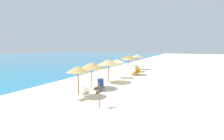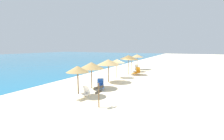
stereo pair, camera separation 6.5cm
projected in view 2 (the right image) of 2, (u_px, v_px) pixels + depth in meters
ground_plane at (128, 78)px, 22.29m from camera, size 160.00×160.00×0.00m
dune_ridge at (209, 75)px, 16.26m from camera, size 55.43×10.62×2.82m
beach_umbrella_0 at (78, 69)px, 13.66m from camera, size 1.91×1.91×2.60m
beach_umbrella_1 at (91, 65)px, 16.33m from camera, size 2.49×2.49×2.64m
beach_umbrella_2 at (108, 62)px, 19.20m from camera, size 2.68×2.68×2.69m
beach_umbrella_3 at (117, 61)px, 21.98m from camera, size 2.07×2.07×2.49m
beach_umbrella_4 at (128, 57)px, 24.26m from camera, size 2.52×2.52×2.91m
beach_umbrella_5 at (131, 58)px, 27.41m from camera, size 2.26×2.26×2.55m
beach_umbrella_6 at (137, 56)px, 29.91m from camera, size 2.27×2.27×2.75m
lounge_chair_0 at (137, 69)px, 27.89m from camera, size 1.74×1.28×1.11m
lounge_chair_1 at (137, 72)px, 24.49m from camera, size 1.49×0.96×1.13m
lounge_chair_2 at (101, 85)px, 16.46m from camera, size 1.67×1.36×0.98m
lounge_chair_3 at (83, 94)px, 13.37m from camera, size 1.41×0.90×0.96m
wooden_signpost at (99, 93)px, 11.33m from camera, size 0.81×0.30×1.71m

